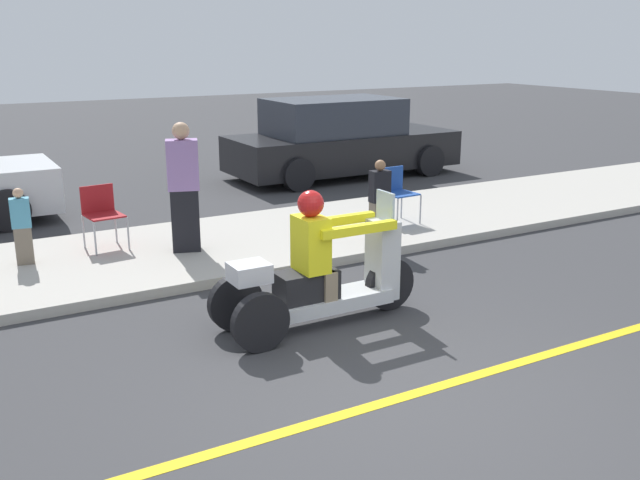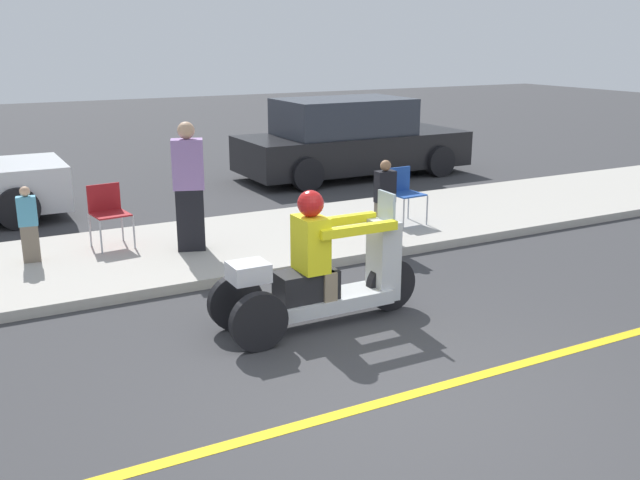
{
  "view_description": "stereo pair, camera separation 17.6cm",
  "coord_description": "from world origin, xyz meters",
  "px_view_note": "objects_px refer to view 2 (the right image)",
  "views": [
    {
      "loc": [
        -3.17,
        -4.19,
        2.81
      ],
      "look_at": [
        0.16,
        1.67,
        0.89
      ],
      "focal_mm": 40.0,
      "sensor_mm": 36.0,
      "label": 1
    },
    {
      "loc": [
        -3.02,
        -4.27,
        2.81
      ],
      "look_at": [
        0.16,
        1.67,
        0.89
      ],
      "focal_mm": 40.0,
      "sensor_mm": 36.0,
      "label": 2
    }
  ],
  "objects_px": {
    "spectator_with_child": "(385,202)",
    "parked_car_lot_right": "(350,140)",
    "motorcycle_trike": "(320,277)",
    "folding_chair_curbside": "(108,209)",
    "spectator_end_of_line": "(29,226)",
    "folding_chair_set_back": "(403,189)",
    "spectator_far_back": "(189,189)"
  },
  "relations": [
    {
      "from": "spectator_end_of_line",
      "to": "folding_chair_set_back",
      "type": "relative_size",
      "value": 1.16
    },
    {
      "from": "spectator_far_back",
      "to": "parked_car_lot_right",
      "type": "height_order",
      "value": "spectator_far_back"
    },
    {
      "from": "spectator_far_back",
      "to": "spectator_with_child",
      "type": "bearing_deg",
      "value": -18.95
    },
    {
      "from": "folding_chair_curbside",
      "to": "folding_chair_set_back",
      "type": "height_order",
      "value": "same"
    },
    {
      "from": "spectator_with_child",
      "to": "folding_chair_curbside",
      "type": "distance_m",
      "value": 3.7
    },
    {
      "from": "folding_chair_set_back",
      "to": "spectator_with_child",
      "type": "bearing_deg",
      "value": -137.51
    },
    {
      "from": "spectator_with_child",
      "to": "folding_chair_set_back",
      "type": "height_order",
      "value": "spectator_with_child"
    },
    {
      "from": "spectator_end_of_line",
      "to": "parked_car_lot_right",
      "type": "xyz_separation_m",
      "value": [
        6.69,
        3.57,
        0.18
      ]
    },
    {
      "from": "motorcycle_trike",
      "to": "spectator_with_child",
      "type": "relative_size",
      "value": 1.99
    },
    {
      "from": "spectator_far_back",
      "to": "folding_chair_curbside",
      "type": "height_order",
      "value": "spectator_far_back"
    },
    {
      "from": "spectator_end_of_line",
      "to": "folding_chair_curbside",
      "type": "bearing_deg",
      "value": 14.04
    },
    {
      "from": "motorcycle_trike",
      "to": "folding_chair_curbside",
      "type": "distance_m",
      "value": 3.72
    },
    {
      "from": "motorcycle_trike",
      "to": "spectator_end_of_line",
      "type": "distance_m",
      "value": 3.98
    },
    {
      "from": "folding_chair_set_back",
      "to": "parked_car_lot_right",
      "type": "xyz_separation_m",
      "value": [
        1.51,
        4.12,
        0.13
      ]
    },
    {
      "from": "folding_chair_curbside",
      "to": "parked_car_lot_right",
      "type": "xyz_separation_m",
      "value": [
        5.67,
        3.32,
        0.13
      ]
    },
    {
      "from": "spectator_end_of_line",
      "to": "folding_chair_curbside",
      "type": "distance_m",
      "value": 1.05
    },
    {
      "from": "spectator_end_of_line",
      "to": "parked_car_lot_right",
      "type": "distance_m",
      "value": 7.58
    },
    {
      "from": "folding_chair_curbside",
      "to": "spectator_end_of_line",
      "type": "bearing_deg",
      "value": -165.96
    },
    {
      "from": "motorcycle_trike",
      "to": "parked_car_lot_right",
      "type": "distance_m",
      "value": 8.06
    },
    {
      "from": "folding_chair_curbside",
      "to": "folding_chair_set_back",
      "type": "relative_size",
      "value": 1.0
    },
    {
      "from": "motorcycle_trike",
      "to": "parked_car_lot_right",
      "type": "relative_size",
      "value": 0.46
    },
    {
      "from": "spectator_end_of_line",
      "to": "parked_car_lot_right",
      "type": "height_order",
      "value": "parked_car_lot_right"
    },
    {
      "from": "spectator_end_of_line",
      "to": "folding_chair_curbside",
      "type": "relative_size",
      "value": 1.16
    },
    {
      "from": "spectator_with_child",
      "to": "folding_chair_curbside",
      "type": "relative_size",
      "value": 1.36
    },
    {
      "from": "motorcycle_trike",
      "to": "spectator_with_child",
      "type": "height_order",
      "value": "motorcycle_trike"
    },
    {
      "from": "folding_chair_curbside",
      "to": "spectator_far_back",
      "type": "bearing_deg",
      "value": -37.16
    },
    {
      "from": "motorcycle_trike",
      "to": "spectator_far_back",
      "type": "distance_m",
      "value": 2.85
    },
    {
      "from": "spectator_with_child",
      "to": "parked_car_lot_right",
      "type": "bearing_deg",
      "value": 64.57
    },
    {
      "from": "motorcycle_trike",
      "to": "folding_chair_set_back",
      "type": "bearing_deg",
      "value": 43.33
    },
    {
      "from": "spectator_far_back",
      "to": "folding_chair_curbside",
      "type": "bearing_deg",
      "value": 142.84
    },
    {
      "from": "spectator_with_child",
      "to": "parked_car_lot_right",
      "type": "xyz_separation_m",
      "value": [
        2.31,
        4.85,
        0.1
      ]
    },
    {
      "from": "parked_car_lot_right",
      "to": "spectator_with_child",
      "type": "bearing_deg",
      "value": -115.43
    }
  ]
}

